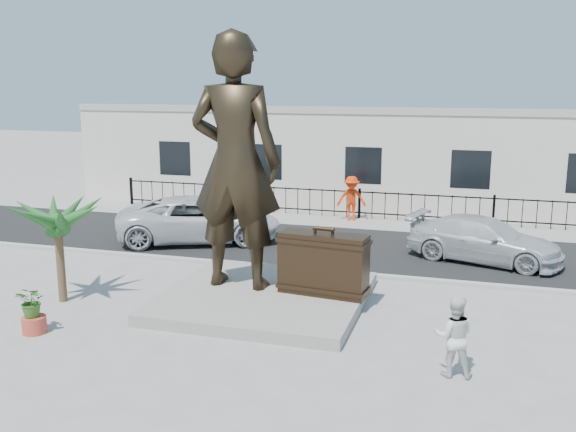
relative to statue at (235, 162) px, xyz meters
name	(u,v)px	position (x,y,z in m)	size (l,w,h in m)	color
ground	(265,324)	(1.42, -1.86, -3.70)	(100.00, 100.00, 0.00)	#9E9991
street	(335,245)	(1.42, 6.14, -3.70)	(40.00, 7.00, 0.01)	black
curb	(311,271)	(1.42, 2.64, -3.64)	(40.00, 0.25, 0.12)	#A5A399
far_sidewalk	(356,222)	(1.42, 10.14, -3.69)	(40.00, 2.50, 0.02)	#9E9991
plinth	(265,297)	(0.92, -0.36, -3.55)	(5.20, 5.20, 0.30)	gray
fence	(359,205)	(1.42, 10.94, -3.10)	(22.00, 0.10, 1.20)	black
building	(376,156)	(1.42, 15.14, -1.50)	(28.00, 7.00, 4.40)	silver
statue	(235,162)	(0.00, 0.00, 0.00)	(2.48, 1.63, 6.80)	#2D2316
suitcase	(323,264)	(2.44, -0.07, -2.58)	(2.32, 0.74, 1.63)	black
tourist	(454,336)	(5.91, -3.38, -2.86)	(0.81, 0.63, 1.67)	silver
car_white	(199,219)	(-3.51, 5.30, -2.87)	(2.72, 5.90, 1.64)	silver
car_silver	(484,240)	(6.53, 5.47, -2.97)	(2.01, 4.95, 1.44)	silver
worker	(351,198)	(1.17, 10.37, -2.74)	(1.21, 0.70, 1.88)	red
palm_tree	(63,301)	(-4.34, -1.80, -3.70)	(1.80, 1.80, 3.20)	#1D501D
planter	(34,325)	(-3.62, -3.90, -3.50)	(0.56, 0.56, 0.40)	#B74130
shrub	(32,301)	(-3.62, -3.90, -2.92)	(0.68, 0.59, 0.76)	#31601F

